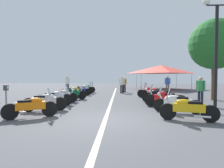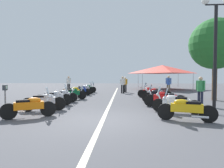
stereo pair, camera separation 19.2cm
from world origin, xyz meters
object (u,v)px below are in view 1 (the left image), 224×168
at_px(roadside_tree_0, 215,44).
at_px(bystander_3, 168,83).
at_px(motorcycle_left_row_6, 80,90).
at_px(motorcycle_left_row_7, 83,89).
at_px(motorcycle_left_row_4, 71,94).
at_px(traffic_cone_2, 185,101).
at_px(motorcycle_left_row_3, 62,96).
at_px(event_tent, 161,69).
at_px(motorcycle_left_row_0, 31,106).
at_px(motorcycle_left_row_5, 73,92).
at_px(motorcycle_right_row_0, 188,108).
at_px(motorcycle_left_row_2, 54,98).
at_px(traffic_cone_1, 64,92).
at_px(bystander_4, 124,83).
at_px(bystander_1, 67,83).
at_px(motorcycle_right_row_1, 177,103).
at_px(motorcycle_right_row_2, 165,98).
at_px(motorcycle_right_row_4, 156,93).
at_px(bystander_2, 122,83).
at_px(motorcycle_left_row_1, 45,101).
at_px(bystander_0, 201,89).
at_px(motorcycle_right_row_3, 158,96).
at_px(motorcycle_left_row_8, 86,88).
at_px(street_lamp_twin_globe, 217,35).
at_px(traffic_cone_0, 62,92).
at_px(motorcycle_right_row_5, 150,92).

bearing_deg(roadside_tree_0, bystander_3, 20.95).
relative_size(motorcycle_left_row_6, motorcycle_left_row_7, 0.99).
relative_size(motorcycle_left_row_4, traffic_cone_2, 3.31).
xyz_separation_m(motorcycle_left_row_3, event_tent, (13.68, -9.13, 2.20)).
height_order(motorcycle_left_row_0, motorcycle_left_row_5, motorcycle_left_row_0).
xyz_separation_m(motorcycle_right_row_0, bystander_3, (11.28, -2.14, 0.57)).
distance_m(motorcycle_left_row_0, motorcycle_left_row_2, 2.99).
distance_m(traffic_cone_1, bystander_4, 6.49).
xyz_separation_m(traffic_cone_2, bystander_1, (9.85, 9.33, 0.72)).
height_order(motorcycle_right_row_1, motorcycle_right_row_2, motorcycle_right_row_2).
bearing_deg(traffic_cone_1, motorcycle_right_row_4, -110.96).
xyz_separation_m(bystander_2, bystander_4, (1.15, -0.27, -0.03)).
height_order(motorcycle_left_row_1, motorcycle_right_row_2, motorcycle_right_row_2).
bearing_deg(motorcycle_right_row_1, bystander_1, -34.33).
bearing_deg(traffic_cone_1, motorcycle_left_row_7, -39.99).
distance_m(motorcycle_left_row_1, bystander_0, 8.41).
distance_m(motorcycle_left_row_3, traffic_cone_1, 4.55).
height_order(motorcycle_left_row_7, traffic_cone_2, motorcycle_left_row_7).
distance_m(motorcycle_left_row_3, motorcycle_right_row_2, 6.22).
bearing_deg(bystander_4, motorcycle_right_row_1, -139.50).
relative_size(bystander_0, bystander_4, 1.01).
height_order(motorcycle_left_row_2, roadside_tree_0, roadside_tree_0).
bearing_deg(traffic_cone_2, motorcycle_right_row_3, 45.47).
xyz_separation_m(bystander_0, bystander_2, (7.63, 4.39, 0.03)).
distance_m(motorcycle_left_row_8, bystander_4, 4.01).
relative_size(motorcycle_right_row_4, street_lamp_twin_globe, 0.42).
distance_m(motorcycle_left_row_7, motorcycle_right_row_2, 9.47).
xyz_separation_m(motorcycle_right_row_4, traffic_cone_0, (3.27, 7.60, -0.19)).
xyz_separation_m(motorcycle_left_row_8, roadside_tree_0, (-5.63, -10.00, 3.41)).
relative_size(motorcycle_left_row_0, bystander_2, 1.10).
height_order(motorcycle_left_row_5, traffic_cone_0, motorcycle_left_row_5).
relative_size(motorcycle_left_row_6, bystander_4, 1.19).
height_order(motorcycle_left_row_4, bystander_1, bystander_1).
distance_m(street_lamp_twin_globe, event_tent, 16.89).
height_order(motorcycle_right_row_3, motorcycle_right_row_4, motorcycle_right_row_4).
relative_size(bystander_2, bystander_3, 0.96).
height_order(motorcycle_left_row_0, bystander_2, bystander_2).
relative_size(motorcycle_left_row_3, traffic_cone_0, 3.11).
xyz_separation_m(motorcycle_left_row_7, motorcycle_right_row_1, (-8.93, -6.06, -0.01)).
height_order(traffic_cone_0, traffic_cone_1, same).
distance_m(motorcycle_left_row_7, street_lamp_twin_globe, 12.29).
bearing_deg(bystander_1, bystander_2, -149.52).
height_order(motorcycle_left_row_1, bystander_2, bystander_2).
distance_m(motorcycle_left_row_4, bystander_2, 6.55).
bearing_deg(motorcycle_left_row_7, traffic_cone_0, -168.29).
bearing_deg(motorcycle_left_row_3, motorcycle_left_row_1, -109.62).
height_order(motorcycle_left_row_4, event_tent, event_tent).
distance_m(motorcycle_left_row_7, traffic_cone_0, 1.99).
bearing_deg(motorcycle_left_row_8, motorcycle_right_row_4, -73.16).
bearing_deg(motorcycle_left_row_5, motorcycle_right_row_5, -27.85).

